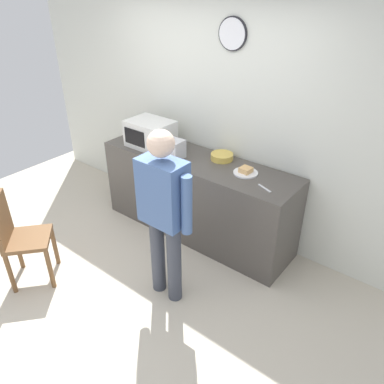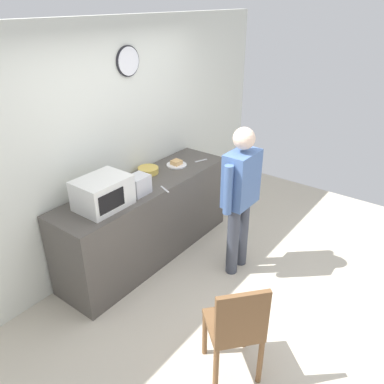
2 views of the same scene
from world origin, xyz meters
TOP-DOWN VIEW (x-y plane):
  - ground_plane at (0.00, 0.00)m, footprint 6.00×6.00m
  - back_wall at (0.00, 1.60)m, footprint 5.40×0.13m
  - kitchen_counter at (0.09, 1.22)m, footprint 2.28×0.62m
  - microwave at (-0.54, 1.18)m, footprint 0.50×0.39m
  - sandwich_plate at (0.67, 1.26)m, footprint 0.24×0.24m
  - salad_bowl at (0.30, 1.38)m, footprint 0.24×0.24m
  - toaster at (-0.14, 1.10)m, footprint 0.22×0.18m
  - fork_utensil at (0.09, 0.95)m, footprint 0.08×0.17m
  - spoon_utensil at (0.97, 1.10)m, footprint 0.17×0.08m
  - person_standing at (0.48, 0.25)m, footprint 0.59×0.24m
  - wooden_chair at (-0.73, -0.45)m, footprint 0.56×0.56m

SIDE VIEW (x-z plane):
  - ground_plane at x=0.00m, z-range 0.00..0.00m
  - kitchen_counter at x=0.09m, z-range 0.00..0.93m
  - wooden_chair at x=-0.73m, z-range 0.05..0.99m
  - fork_utensil at x=0.09m, z-range 0.93..0.94m
  - spoon_utensil at x=0.97m, z-range 0.93..0.94m
  - sandwich_plate at x=0.67m, z-range 0.92..0.99m
  - person_standing at x=0.48m, z-range 0.14..1.79m
  - salad_bowl at x=0.30m, z-range 0.93..1.00m
  - toaster at x=-0.14m, z-range 0.93..1.13m
  - microwave at x=-0.54m, z-range 0.93..1.23m
  - back_wall at x=0.00m, z-range 0.00..2.60m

